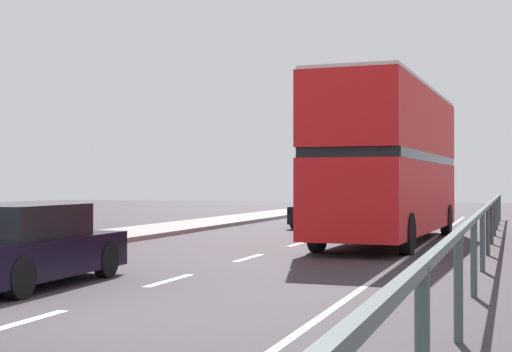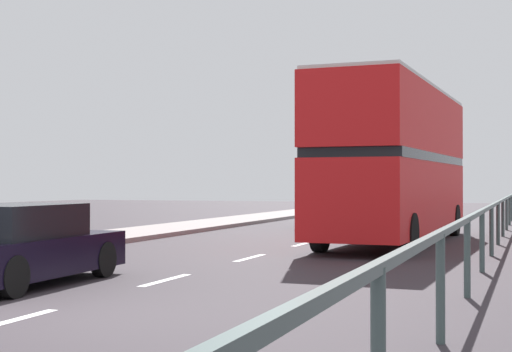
# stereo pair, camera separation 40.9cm
# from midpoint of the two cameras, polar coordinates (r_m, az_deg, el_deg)

# --- Properties ---
(ground_plane) EXTENTS (74.17, 120.00, 0.10)m
(ground_plane) POSITION_cam_midpoint_polar(r_m,az_deg,el_deg) (10.30, -15.85, -10.30)
(ground_plane) COLOR #322B30
(lane_paint_markings) EXTENTS (3.52, 46.00, 0.01)m
(lane_paint_markings) POSITION_cam_midpoint_polar(r_m,az_deg,el_deg) (17.54, 7.23, -6.07)
(lane_paint_markings) COLOR silver
(lane_paint_markings) RESTS_ON ground
(bridge_side_railing) EXTENTS (0.10, 42.00, 1.21)m
(bridge_side_railing) POSITION_cam_midpoint_polar(r_m,az_deg,el_deg) (17.29, 17.19, -2.93)
(bridge_side_railing) COLOR #425452
(bridge_side_railing) RESTS_ON ground
(double_decker_bus_red) EXTENTS (2.85, 10.53, 4.39)m
(double_decker_bus_red) POSITION_cam_midpoint_polar(r_m,az_deg,el_deg) (22.50, 10.67, 1.14)
(double_decker_bus_red) COLOR red
(double_decker_bus_red) RESTS_ON ground
(hatchback_car_near) EXTENTS (1.87, 4.19, 1.35)m
(hatchback_car_near) POSITION_cam_midpoint_polar(r_m,az_deg,el_deg) (13.54, -16.07, -4.96)
(hatchback_car_near) COLOR black
(hatchback_car_near) RESTS_ON ground
(sedan_car_ahead) EXTENTS (1.77, 4.52, 1.39)m
(sedan_car_ahead) POSITION_cam_midpoint_polar(r_m,az_deg,el_deg) (30.39, 6.02, -2.46)
(sedan_car_ahead) COLOR black
(sedan_car_ahead) RESTS_ON ground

